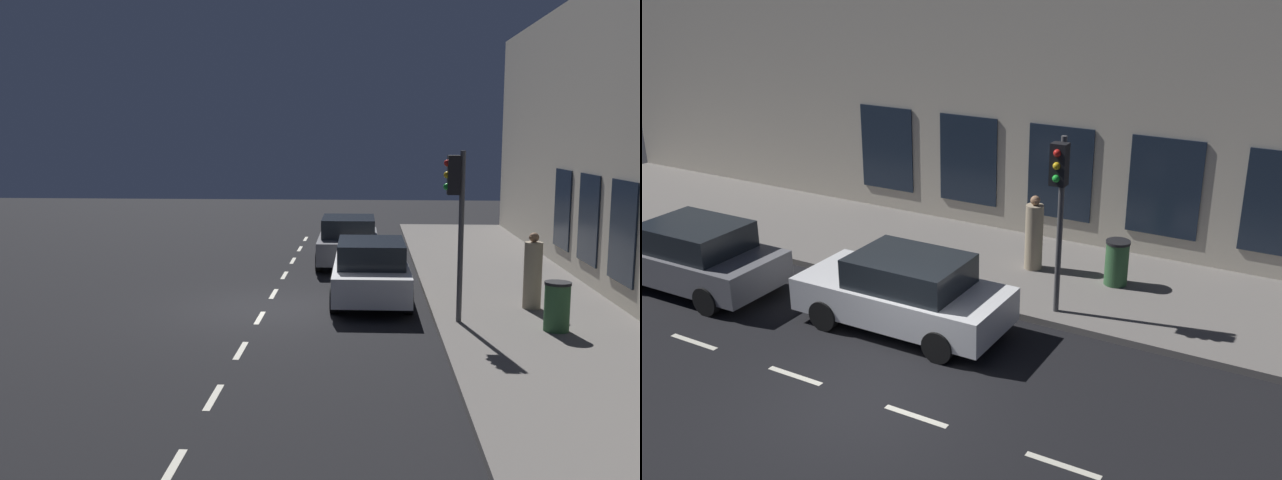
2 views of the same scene
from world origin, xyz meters
The scene contains 9 objects.
ground_plane centered at (0.00, 0.00, 0.00)m, with size 60.00×60.00×0.00m, color black.
sidewalk centered at (6.25, 0.00, 0.07)m, with size 4.50×32.00×0.15m.
building_facade centered at (8.80, 0.00, 4.11)m, with size 0.65×32.00×8.24m.
lane_centre_line centered at (0.00, -1.00, 0.00)m, with size 0.12×27.20×0.01m.
traffic_light centered at (4.38, -1.61, 2.84)m, with size 0.46×0.32×3.74m.
parked_car_0 centered at (1.88, 6.15, 0.79)m, with size 2.02×4.24×1.58m.
parked_car_1 centered at (2.58, 0.89, 0.79)m, with size 1.99×4.35×1.58m.
pedestrian_0 centered at (6.38, -0.25, 0.98)m, with size 0.58×0.58×1.81m.
trash_bin centered at (6.45, -2.27, 0.68)m, with size 0.55×0.55×1.05m.
Camera 2 is at (-8.67, -6.73, 7.08)m, focal length 41.48 mm.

